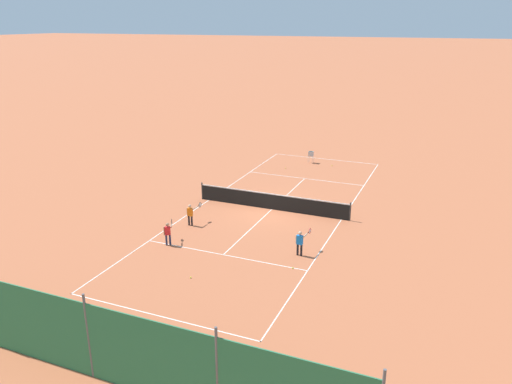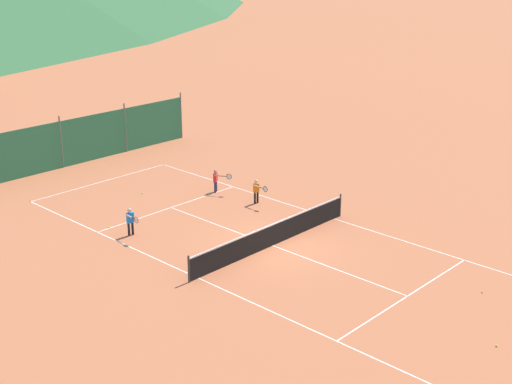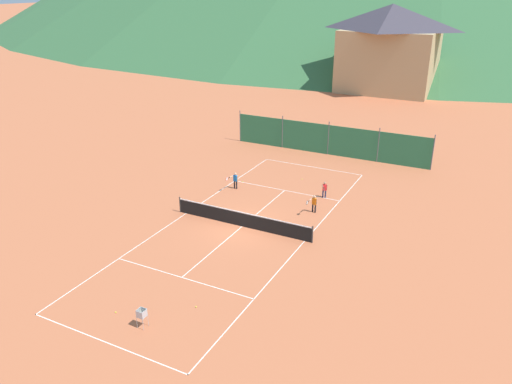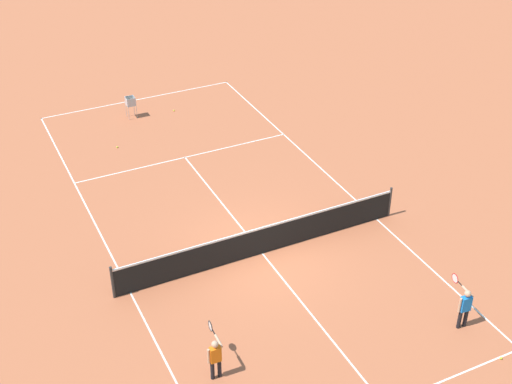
# 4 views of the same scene
# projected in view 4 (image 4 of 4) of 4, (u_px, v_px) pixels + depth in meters

# --- Properties ---
(ground_plane) EXTENTS (600.00, 600.00, 0.00)m
(ground_plane) POSITION_uv_depth(u_px,v_px,m) (262.00, 253.00, 21.34)
(ground_plane) COLOR #B7603D
(court_line_markings) EXTENTS (8.25, 23.85, 0.01)m
(court_line_markings) POSITION_uv_depth(u_px,v_px,m) (262.00, 253.00, 21.34)
(court_line_markings) COLOR white
(court_line_markings) RESTS_ON ground
(tennis_net) EXTENTS (9.18, 0.08, 1.06)m
(tennis_net) POSITION_uv_depth(u_px,v_px,m) (262.00, 240.00, 21.07)
(tennis_net) COLOR #2D2D2D
(tennis_net) RESTS_ON ground
(player_near_service) EXTENTS (0.48, 1.00, 1.22)m
(player_near_service) POSITION_uv_depth(u_px,v_px,m) (464.00, 305.00, 18.35)
(player_near_service) COLOR black
(player_near_service) RESTS_ON ground
(player_far_service) EXTENTS (0.42, 0.99, 1.19)m
(player_far_service) POSITION_uv_depth(u_px,v_px,m) (215.00, 355.00, 16.89)
(player_far_service) COLOR black
(player_far_service) RESTS_ON ground
(tennis_ball_near_corner) EXTENTS (0.07, 0.07, 0.07)m
(tennis_ball_near_corner) POSITION_uv_depth(u_px,v_px,m) (501.00, 358.00, 17.70)
(tennis_ball_near_corner) COLOR #CCE033
(tennis_ball_near_corner) RESTS_ON ground
(tennis_ball_by_net_left) EXTENTS (0.07, 0.07, 0.07)m
(tennis_ball_by_net_left) POSITION_uv_depth(u_px,v_px,m) (117.00, 147.00, 26.77)
(tennis_ball_by_net_left) COLOR #CCE033
(tennis_ball_by_net_left) RESTS_ON ground
(tennis_ball_service_box) EXTENTS (0.07, 0.07, 0.07)m
(tennis_ball_service_box) POSITION_uv_depth(u_px,v_px,m) (174.00, 110.00, 29.38)
(tennis_ball_service_box) COLOR #CCE033
(tennis_ball_service_box) RESTS_ON ground
(ball_hopper) EXTENTS (0.36, 0.36, 0.89)m
(ball_hopper) POSITION_uv_depth(u_px,v_px,m) (130.00, 103.00, 28.58)
(ball_hopper) COLOR #B7B7BC
(ball_hopper) RESTS_ON ground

